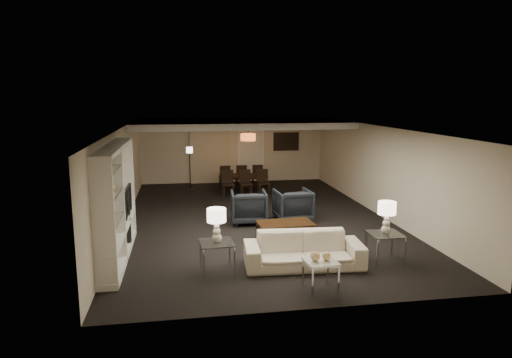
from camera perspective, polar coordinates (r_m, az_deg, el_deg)
The scene contains 35 objects.
floor at distance 12.60m, azimuth 0.00°, elevation -4.93°, with size 11.00×11.00×0.00m, color black.
ceiling at distance 12.18m, azimuth 0.00°, elevation 6.49°, with size 7.00×11.00×0.02m, color silver.
wall_back at distance 17.72m, azimuth -2.90°, elevation 3.64°, with size 7.00×0.02×2.50m, color beige.
wall_front at distance 7.10m, azimuth 7.30°, elevation -6.72°, with size 7.00×0.02×2.50m, color beige.
wall_left at distance 12.26m, azimuth -16.36°, elevation 0.21°, with size 0.02×11.00×2.50m, color beige.
wall_right at distance 13.34m, azimuth 15.00°, elevation 1.07°, with size 0.02×11.00×2.50m, color beige.
ceiling_soffit at distance 15.64m, azimuth -2.10°, elevation 6.98°, with size 7.00×4.00×0.20m, color silver.
curtains at distance 17.57m, azimuth -5.79°, elevation 3.38°, with size 1.50×0.12×2.40m, color beige.
door at distance 17.81m, azimuth -0.64°, elevation 3.04°, with size 0.90×0.05×2.10m, color silver.
painting at distance 18.01m, azimuth 3.78°, elevation 4.70°, with size 0.95×0.04×0.65m, color #142D38.
media_unit at distance 9.72m, azimuth -17.02°, elevation -2.86°, with size 0.38×3.40×2.35m, color white, non-canonical shape.
pendant_light at distance 15.72m, azimuth -1.00°, elevation 5.25°, with size 0.52×0.52×0.24m, color #D8591E.
sofa at distance 9.10m, azimuth 5.97°, elevation -8.84°, with size 2.31×0.90×0.68m, color beige.
coffee_table at distance 10.61m, azimuth 3.67°, elevation -6.62°, with size 1.27×0.74×0.45m, color black, non-canonical shape.
armchair_left at distance 12.06m, azimuth -0.92°, elevation -3.51°, with size 0.92×0.95×0.86m, color black.
armchair_right at distance 12.29m, azimuth 4.63°, elevation -3.28°, with size 0.92×0.95×0.86m, color black.
side_table_left at distance 8.84m, azimuth -4.88°, elevation -9.70°, with size 0.63×0.63×0.59m, color white, non-canonical shape.
side_table_right at distance 9.69m, azimuth 15.81°, elevation -8.25°, with size 0.63×0.63×0.59m, color white, non-canonical shape.
table_lamp_left at distance 8.65m, azimuth -4.94°, elevation -5.81°, with size 0.36×0.36×0.66m, color beige, non-canonical shape.
table_lamp_right at distance 9.51m, azimuth 16.00°, elevation -4.68°, with size 0.36×0.36×0.66m, color beige, non-canonical shape.
marble_table at distance 8.14m, azimuth 8.04°, elevation -11.81°, with size 0.53×0.53×0.53m, color silver, non-canonical shape.
gold_gourd_a at distance 7.99m, azimuth 7.41°, elevation -9.55°, with size 0.17×0.17×0.17m, color #DEB375.
gold_gourd_b at distance 8.05m, azimuth 8.79°, elevation -9.51°, with size 0.15×0.15×0.15m, color tan.
television at distance 10.39m, azimuth -16.35°, elevation -2.66°, with size 0.14×1.07×0.61m, color black.
vase_blue at distance 8.87m, azimuth -17.75°, elevation -4.38°, with size 0.16×0.16×0.16m, color #2831B1.
vase_amber at distance 9.00m, azimuth -17.71°, elevation -0.86°, with size 0.17×0.17×0.18m, color gold.
floor_speaker at distance 10.48m, azimuth -15.79°, elevation -5.45°, with size 0.12×0.12×1.08m, color black.
dining_table at distance 15.96m, azimuth -1.59°, elevation -0.58°, with size 1.66×0.93×0.59m, color black.
chair_nl at distance 15.23m, azimuth -3.50°, elevation -0.58°, with size 0.40×0.40×0.87m, color black, non-canonical shape.
chair_nm at distance 15.30m, azimuth -1.26°, elevation -0.51°, with size 0.40×0.40×0.87m, color black, non-canonical shape.
chair_nr at distance 15.40m, azimuth 0.95°, elevation -0.44°, with size 0.40×0.40×0.87m, color black, non-canonical shape.
chair_fl at distance 16.51m, azimuth -3.96°, elevation 0.27°, with size 0.40×0.40×0.87m, color black, non-canonical shape.
chair_fm at distance 16.57m, azimuth -1.90°, elevation 0.33°, with size 0.40×0.40×0.87m, color black, non-canonical shape.
chair_fr at distance 16.66m, azimuth 0.15°, elevation 0.39°, with size 0.40×0.40×0.87m, color black, non-canonical shape.
floor_lamp at distance 16.32m, azimuth -8.26°, elevation 1.27°, with size 0.22×0.22×1.54m, color black, non-canonical shape.
Camera 1 is at (-1.98, -11.99, 3.33)m, focal length 32.00 mm.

